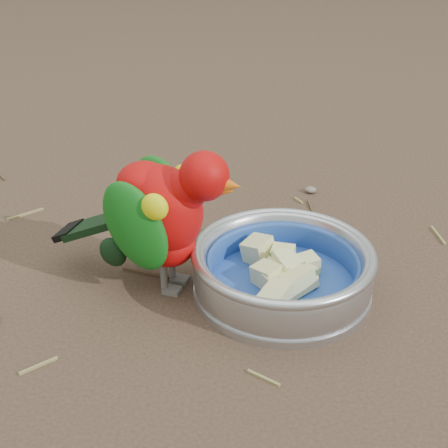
# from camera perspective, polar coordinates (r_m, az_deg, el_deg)

# --- Properties ---
(ground) EXTENTS (60.00, 60.00, 0.00)m
(ground) POSITION_cam_1_polar(r_m,az_deg,el_deg) (0.72, 2.34, -8.95)
(ground) COLOR #443226
(food_bowl) EXTENTS (0.22, 0.22, 0.02)m
(food_bowl) POSITION_cam_1_polar(r_m,az_deg,el_deg) (0.77, 5.30, -5.75)
(food_bowl) COLOR #B2B2BA
(food_bowl) RESTS_ON ground
(bowl_wall) EXTENTS (0.22, 0.22, 0.04)m
(bowl_wall) POSITION_cam_1_polar(r_m,az_deg,el_deg) (0.75, 5.40, -3.86)
(bowl_wall) COLOR #B2B2BA
(bowl_wall) RESTS_ON food_bowl
(fruit_wedges) EXTENTS (0.13, 0.13, 0.03)m
(fruit_wedges) POSITION_cam_1_polar(r_m,az_deg,el_deg) (0.75, 5.38, -4.31)
(fruit_wedges) COLOR beige
(fruit_wedges) RESTS_ON food_bowl
(lory_parrot) EXTENTS (0.24, 0.16, 0.18)m
(lory_parrot) POSITION_cam_1_polar(r_m,az_deg,el_deg) (0.74, -5.67, 0.17)
(lory_parrot) COLOR #AE0707
(lory_parrot) RESTS_ON ground
(ground_debris) EXTENTS (0.90, 0.80, 0.01)m
(ground_debris) POSITION_cam_1_polar(r_m,az_deg,el_deg) (0.72, -0.40, -8.51)
(ground_debris) COLOR olive
(ground_debris) RESTS_ON ground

